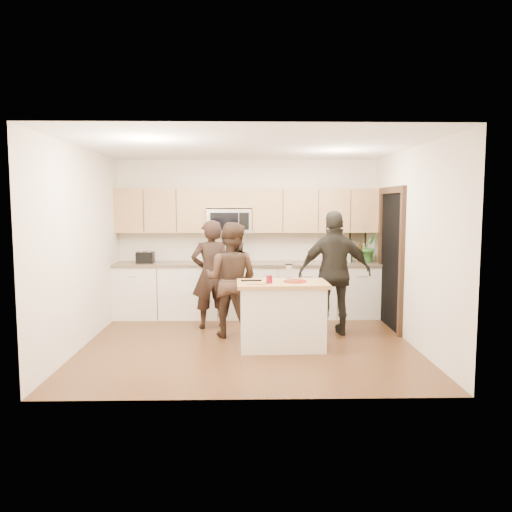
{
  "coord_description": "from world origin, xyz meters",
  "views": [
    {
      "loc": [
        -0.04,
        -6.78,
        1.93
      ],
      "look_at": [
        0.11,
        0.35,
        1.19
      ],
      "focal_mm": 35.0,
      "sensor_mm": 36.0,
      "label": 1
    }
  ],
  "objects_px": {
    "toaster": "(145,257)",
    "woman_center": "(231,280)",
    "woman_left": "(211,274)",
    "woman_right": "(335,273)",
    "island": "(282,315)"
  },
  "relations": [
    {
      "from": "island",
      "to": "woman_left",
      "type": "relative_size",
      "value": 0.72
    },
    {
      "from": "island",
      "to": "woman_center",
      "type": "height_order",
      "value": "woman_center"
    },
    {
      "from": "toaster",
      "to": "woman_center",
      "type": "height_order",
      "value": "woman_center"
    },
    {
      "from": "woman_left",
      "to": "woman_center",
      "type": "distance_m",
      "value": 0.6
    },
    {
      "from": "island",
      "to": "woman_center",
      "type": "bearing_deg",
      "value": 136.7
    },
    {
      "from": "island",
      "to": "woman_left",
      "type": "distance_m",
      "value": 1.58
    },
    {
      "from": "toaster",
      "to": "woman_center",
      "type": "xyz_separation_m",
      "value": [
        1.49,
        -1.26,
        -0.2
      ]
    },
    {
      "from": "island",
      "to": "toaster",
      "type": "distance_m",
      "value": 2.95
    },
    {
      "from": "island",
      "to": "woman_right",
      "type": "xyz_separation_m",
      "value": [
        0.83,
        0.7,
        0.47
      ]
    },
    {
      "from": "woman_left",
      "to": "woman_center",
      "type": "relative_size",
      "value": 1.01
    },
    {
      "from": "woman_center",
      "to": "toaster",
      "type": "bearing_deg",
      "value": -22.66
    },
    {
      "from": "woman_left",
      "to": "woman_right",
      "type": "relative_size",
      "value": 0.92
    },
    {
      "from": "toaster",
      "to": "woman_left",
      "type": "bearing_deg",
      "value": -32.93
    },
    {
      "from": "woman_left",
      "to": "woman_right",
      "type": "xyz_separation_m",
      "value": [
        1.86,
        -0.43,
        0.07
      ]
    },
    {
      "from": "island",
      "to": "woman_center",
      "type": "relative_size",
      "value": 0.73
    }
  ]
}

